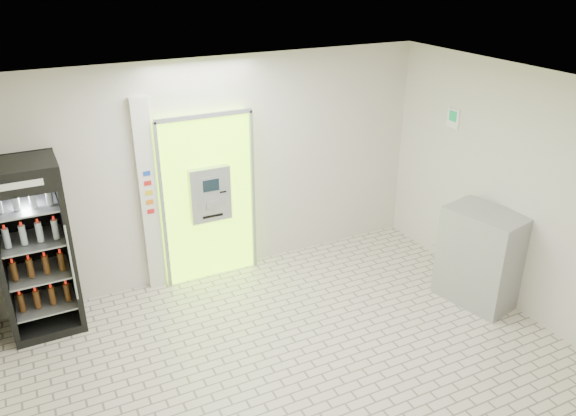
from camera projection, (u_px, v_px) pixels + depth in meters
ground at (304, 371)px, 6.10m from camera, size 6.00×6.00×0.00m
room_shell at (306, 219)px, 5.34m from camera, size 6.00×6.00×6.00m
atm_assembly at (208, 197)px, 7.51m from camera, size 1.30×0.24×2.33m
pillar at (149, 198)px, 7.18m from camera, size 0.22×0.11×2.60m
beverage_cooler at (35, 251)px, 6.48m from camera, size 0.80×0.75×2.11m
steel_cabinet at (481, 257)px, 7.14m from camera, size 0.83×1.06×1.26m
exit_sign at (453, 118)px, 7.58m from camera, size 0.02×0.22×0.26m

